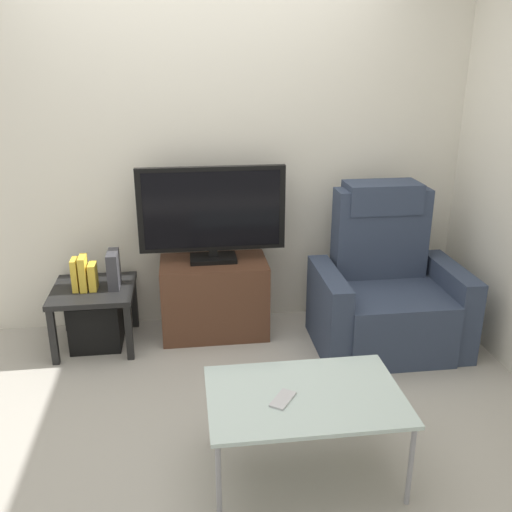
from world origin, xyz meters
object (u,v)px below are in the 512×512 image
at_px(side_table, 94,297).
at_px(game_console, 114,269).
at_px(subwoofer_box, 97,322).
at_px(cell_phone, 283,399).
at_px(coffee_table, 305,399).
at_px(recliner_armchair, 386,292).
at_px(tv_stand, 214,297).
at_px(television, 212,212).
at_px(book_middle, 84,273).
at_px(book_rightmost, 93,276).
at_px(book_leftmost, 75,275).

bearing_deg(side_table, game_console, 3.95).
height_order(subwoofer_box, cell_phone, cell_phone).
distance_m(side_table, coffee_table, 1.82).
bearing_deg(recliner_armchair, side_table, -177.80).
bearing_deg(coffee_table, tv_stand, 102.38).
relative_size(television, side_table, 1.84).
bearing_deg(tv_stand, television, 90.00).
height_order(book_middle, coffee_table, book_middle).
relative_size(recliner_armchair, book_rightmost, 6.04).
bearing_deg(book_rightmost, tv_stand, 6.33).
height_order(recliner_armchair, side_table, recliner_armchair).
bearing_deg(television, subwoofer_box, -173.84).
height_order(recliner_armchair, coffee_table, recliner_armchair).
xyz_separation_m(side_table, book_leftmost, (-0.10, -0.02, 0.17)).
xyz_separation_m(game_console, coffee_table, (1.00, -1.43, -0.14)).
distance_m(subwoofer_box, book_middle, 0.37).
relative_size(book_rightmost, coffee_table, 0.20).
bearing_deg(cell_phone, television, 132.88).
bearing_deg(side_table, book_rightmost, -60.51).
height_order(subwoofer_box, book_middle, book_middle).
height_order(game_console, coffee_table, game_console).
bearing_deg(book_leftmost, book_middle, 0.00).
xyz_separation_m(tv_stand, cell_phone, (0.22, -1.52, 0.16)).
bearing_deg(cell_phone, book_middle, 161.80).
bearing_deg(cell_phone, side_table, 160.21).
bearing_deg(book_rightmost, game_console, 12.65).
distance_m(television, book_leftmost, 0.99).
distance_m(book_middle, coffee_table, 1.84).
distance_m(tv_stand, side_table, 0.82).
distance_m(side_table, subwoofer_box, 0.19).
height_order(television, cell_phone, television).
height_order(book_rightmost, coffee_table, book_rightmost).
relative_size(recliner_armchair, side_table, 2.00).
xyz_separation_m(subwoofer_box, book_rightmost, (0.01, -0.02, 0.34)).
relative_size(side_table, subwoofer_box, 1.62).
relative_size(tv_stand, book_rightmost, 4.12).
relative_size(book_leftmost, game_console, 0.89).
bearing_deg(side_table, book_leftmost, -168.69).
bearing_deg(game_console, book_leftmost, -173.02).
height_order(book_rightmost, game_console, game_console).
distance_m(tv_stand, recliner_armchair, 1.19).
xyz_separation_m(tv_stand, recliner_armchair, (1.15, -0.28, 0.10)).
distance_m(recliner_armchair, cell_phone, 1.56).
distance_m(coffee_table, cell_phone, 0.12).
bearing_deg(recliner_armchair, coffee_table, -116.00).
distance_m(television, game_console, 0.76).
relative_size(television, cell_phone, 6.63).
xyz_separation_m(side_table, coffee_table, (1.14, -1.42, 0.05)).
distance_m(book_rightmost, game_console, 0.14).
bearing_deg(book_rightmost, television, 7.65).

